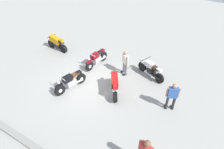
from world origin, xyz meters
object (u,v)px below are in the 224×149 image
at_px(motorcycle_orange_sportbike, 56,43).
at_px(person_in_blue_shirt, 172,95).
at_px(motorcycle_black_cruiser, 71,81).
at_px(motorcycle_maroon_cruiser, 97,59).
at_px(person_in_white_shirt, 125,61).
at_px(motorcycle_silver_cruiser, 151,70).
at_px(motorcycle_red_sportbike, 115,84).

distance_m(motorcycle_orange_sportbike, person_in_blue_shirt, 9.19).
distance_m(motorcycle_black_cruiser, motorcycle_maroon_cruiser, 2.67).
distance_m(motorcycle_maroon_cruiser, motorcycle_orange_sportbike, 3.69).
height_order(motorcycle_maroon_cruiser, person_in_white_shirt, person_in_white_shirt).
bearing_deg(person_in_white_shirt, motorcycle_black_cruiser, 5.18).
relative_size(motorcycle_black_cruiser, motorcycle_maroon_cruiser, 0.98).
xyz_separation_m(motorcycle_orange_sportbike, person_in_blue_shirt, (-9.05, 1.52, 0.37)).
xyz_separation_m(motorcycle_silver_cruiser, motorcycle_red_sportbike, (1.23, 2.34, 0.07)).
distance_m(motorcycle_silver_cruiser, motorcycle_orange_sportbike, 7.25).
relative_size(motorcycle_silver_cruiser, motorcycle_red_sportbike, 1.12).
bearing_deg(motorcycle_orange_sportbike, motorcycle_red_sportbike, 169.00).
height_order(motorcycle_black_cruiser, motorcycle_silver_cruiser, same).
height_order(motorcycle_red_sportbike, person_in_white_shirt, person_in_white_shirt).
relative_size(motorcycle_orange_sportbike, person_in_white_shirt, 1.18).
bearing_deg(motorcycle_silver_cruiser, motorcycle_maroon_cruiser, 33.82).
bearing_deg(person_in_white_shirt, motorcycle_maroon_cruiser, -45.63).
distance_m(motorcycle_maroon_cruiser, person_in_white_shirt, 2.08).
relative_size(motorcycle_silver_cruiser, motorcycle_orange_sportbike, 1.00).
bearing_deg(motorcycle_orange_sportbike, motorcycle_black_cruiser, 148.66).
distance_m(motorcycle_red_sportbike, motorcycle_orange_sportbike, 6.29).
xyz_separation_m(motorcycle_silver_cruiser, person_in_blue_shirt, (-1.82, 2.00, 0.44)).
relative_size(person_in_blue_shirt, person_in_white_shirt, 1.02).
bearing_deg(motorcycle_orange_sportbike, person_in_white_shirt, -174.37).
bearing_deg(person_in_blue_shirt, motorcycle_orange_sportbike, 55.91).
bearing_deg(motorcycle_maroon_cruiser, person_in_white_shirt, 99.68).
bearing_deg(motorcycle_red_sportbike, motorcycle_maroon_cruiser, 21.83).
xyz_separation_m(motorcycle_black_cruiser, motorcycle_maroon_cruiser, (0.02, -2.67, 0.00)).
height_order(motorcycle_black_cruiser, motorcycle_maroon_cruiser, same).
bearing_deg(motorcycle_black_cruiser, person_in_blue_shirt, 119.26).
bearing_deg(motorcycle_silver_cruiser, person_in_white_shirt, 42.86).
height_order(motorcycle_maroon_cruiser, motorcycle_red_sportbike, motorcycle_red_sportbike).
relative_size(motorcycle_maroon_cruiser, motorcycle_red_sportbike, 1.19).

